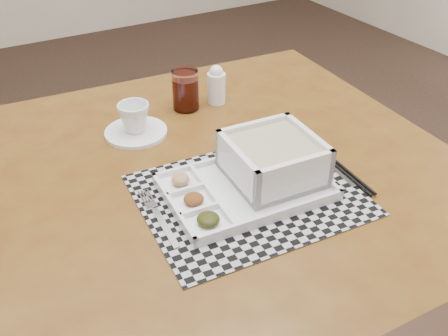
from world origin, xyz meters
The scene contains 11 objects.
floor centered at (0.00, 0.00, 0.00)m, with size 5.00×5.00×0.00m, color black.
dining_table centered at (-0.17, -0.65, 0.69)m, with size 1.09×1.09×0.76m.
placemat centered at (-0.18, -0.77, 0.77)m, with size 0.42×0.35×0.00m, color #A2A1A8.
serving_tray centered at (-0.13, -0.76, 0.80)m, with size 0.33×0.24×0.10m.
fork centered at (-0.37, -0.75, 0.77)m, with size 0.03×0.19×0.00m.
spoon centered at (0.03, -0.73, 0.77)m, with size 0.04×0.18×0.01m.
chopsticks centered at (0.04, -0.78, 0.77)m, with size 0.03×0.24×0.01m.
saucer centered at (-0.28, -0.43, 0.77)m, with size 0.15×0.15×0.01m, color white.
cup centered at (-0.28, -0.43, 0.81)m, with size 0.08×0.08×0.07m, color white.
juice_glass centered at (-0.12, -0.37, 0.81)m, with size 0.07×0.07×0.11m.
creamer_bottle centered at (-0.03, -0.38, 0.81)m, with size 0.05×0.05×0.11m.
Camera 1 is at (-0.62, -1.44, 1.38)m, focal length 40.00 mm.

